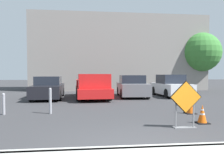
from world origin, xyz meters
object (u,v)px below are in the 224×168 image
Objects in this scene: road_closed_sign at (186,102)px; parked_car_nearest at (49,88)px; traffic_cone_nearest at (202,114)px; traffic_cone_second at (190,104)px; pickup_truck at (92,87)px; bollard_second at (4,103)px; parked_car_third at (171,86)px; parked_car_second at (132,87)px; bollard_nearest at (50,100)px.

parked_car_nearest reaches higher than road_closed_sign.
traffic_cone_second is (0.43, 1.71, 0.11)m from traffic_cone_nearest.
traffic_cone_nearest is 10.24m from parked_car_nearest.
pickup_truck is 6.51m from bollard_second.
parked_car_third is (2.28, 8.57, 0.42)m from traffic_cone_nearest.
parked_car_second reaches higher than road_closed_sign.
bollard_second is (-6.19, 2.85, -0.33)m from road_closed_sign.
parked_car_nearest is (-6.31, 8.06, 0.38)m from traffic_cone_nearest.
parked_car_nearest is at bearing 100.58° from bollard_nearest.
road_closed_sign is at bearing -24.71° from bollard_second.
traffic_cone_nearest is 0.71× the size of bollard_second.
traffic_cone_second is at bearing 72.70° from parked_car_third.
bollard_second is at bearing 161.92° from traffic_cone_nearest.
parked_car_third reaches higher than bollard_second.
traffic_cone_nearest is 0.15× the size of parked_car_second.
traffic_cone_nearest is at bearing 72.91° from parked_car_third.
bollard_nearest is (-5.23, 2.30, 0.26)m from traffic_cone_nearest.
bollard_nearest is (-4.39, 2.85, -0.23)m from road_closed_sign.
parked_car_third is at bearing -174.91° from pickup_truck.
parked_car_third is at bearing -176.43° from parked_car_second.
parked_car_third is (1.85, 6.87, 0.31)m from traffic_cone_second.
parked_car_second reaches higher than traffic_cone_second.
parked_car_nearest is 1.13× the size of parked_car_third.
pickup_truck is 6.61× the size of bollard_second.
road_closed_sign is at bearing 103.80° from pickup_truck.
pickup_truck is 5.71m from bollard_nearest.
pickup_truck reaches higher than parked_car_second.
parked_car_third is (5.70, 0.87, -0.02)m from pickup_truck.
traffic_cone_second is at bearing -5.95° from bollard_nearest.
pickup_truck is at bearing 170.38° from parked_car_nearest.
parked_car_second reaches higher than bollard_second.
bollard_second is (-6.45, -6.23, -0.25)m from parked_car_second.
road_closed_sign is 9.09m from parked_car_second.
parked_car_third reaches higher than traffic_cone_second.
pickup_truck is 2.96m from parked_car_second.
traffic_cone_second is 5.69m from bollard_nearest.
bollard_nearest is at bearing 147.02° from road_closed_sign.
road_closed_sign is at bearing -32.98° from bollard_nearest.
bollard_nearest reaches higher than traffic_cone_nearest.
parked_car_second is 8.97m from bollard_second.
parked_car_nearest is 5.74m from parked_car_second.
parked_car_third is at bearing 75.10° from traffic_cone_nearest.
parked_car_third reaches higher than parked_car_second.
bollard_second is at bearing 46.72° from parked_car_second.
parked_car_second is (5.73, 0.47, 0.03)m from parked_car_nearest.
pickup_truck is at bearing 6.46° from parked_car_third.
parked_car_second is 1.01× the size of parked_car_third.
parked_car_third is (3.12, 9.13, -0.07)m from road_closed_sign.
pickup_truck reaches higher than parked_car_nearest.
bollard_second is at bearing 31.79° from parked_car_third.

